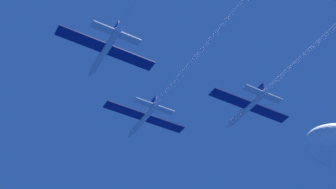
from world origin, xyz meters
TOP-DOWN VIEW (x-y plane):
  - jet_lead at (-0.34, -15.46)m, footprint 14.92×52.08m
  - jet_right_wing at (12.71, -27.66)m, footprint 14.92×51.82m

SIDE VIEW (x-z plane):
  - jet_right_wing at x=12.71m, z-range -1.70..0.77m
  - jet_lead at x=-0.34m, z-range -0.69..1.79m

